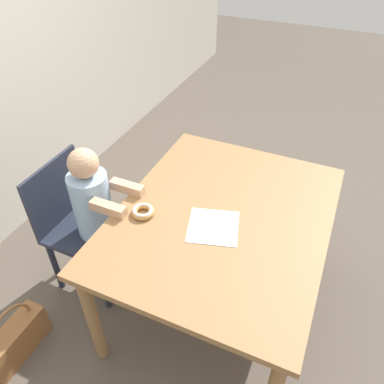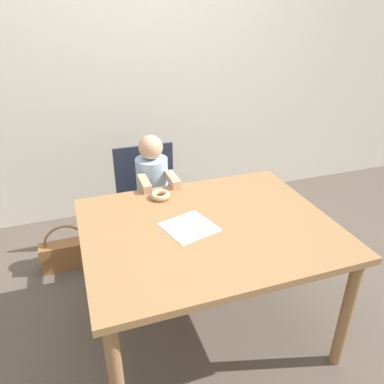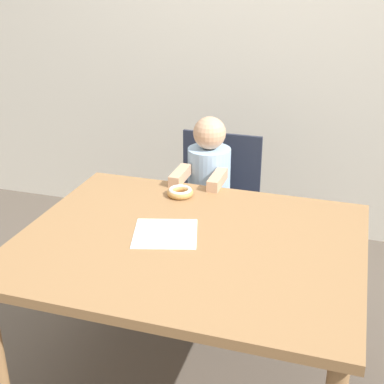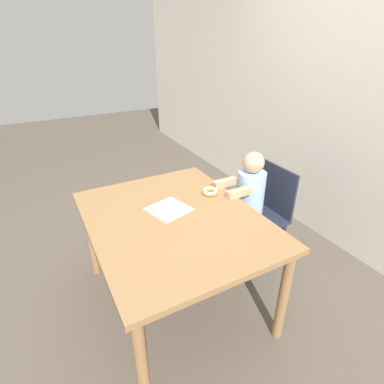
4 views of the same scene
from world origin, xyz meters
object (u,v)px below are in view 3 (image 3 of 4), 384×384
at_px(child_figure, 208,209).
at_px(handbag, 115,243).
at_px(donut, 180,192).
at_px(chair, 214,211).

relative_size(child_figure, handbag, 2.67).
bearing_deg(donut, child_figure, 84.30).
bearing_deg(child_figure, handbag, 165.62).
xyz_separation_m(chair, donut, (-0.03, -0.45, 0.29)).
bearing_deg(chair, child_figure, -90.00).
xyz_separation_m(child_figure, handbag, (-0.61, 0.16, -0.38)).
distance_m(chair, donut, 0.54).
bearing_deg(chair, donut, -94.22).
bearing_deg(donut, chair, 85.78).
xyz_separation_m(donut, handbag, (-0.57, 0.49, -0.61)).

